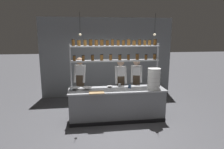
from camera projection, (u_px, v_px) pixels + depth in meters
ground_plane at (117, 119)px, 5.88m from camera, size 40.00×40.00×0.00m
back_wall at (107, 58)px, 7.87m from camera, size 5.15×0.12×3.07m
prep_counter at (117, 104)px, 5.79m from camera, size 2.75×0.76×0.92m
spice_shelf_unit at (115, 54)px, 5.82m from camera, size 2.64×0.28×2.33m
chef_left at (80, 81)px, 6.30m from camera, size 0.40×0.33×1.75m
chef_center at (121, 82)px, 6.25m from camera, size 0.37×0.30×1.71m
chef_right at (136, 81)px, 6.41m from camera, size 0.41×0.34×1.70m
container_stack at (154, 79)px, 5.63m from camera, size 0.37×0.37×0.60m
cutting_board at (97, 93)px, 5.31m from camera, size 0.40×0.26×0.02m
prep_bowl_near_left at (110, 87)px, 5.86m from camera, size 0.17×0.17×0.05m
prep_bowl_center_front at (75, 89)px, 5.58m from camera, size 0.29×0.29×0.08m
prep_bowl_center_back at (87, 89)px, 5.61m from camera, size 0.27×0.27×0.08m
serving_cup_front at (120, 85)px, 5.92m from camera, size 0.07×0.07×0.09m
serving_cup_by_board at (130, 86)px, 5.80m from camera, size 0.09×0.09×0.10m
pendant_light_row at (118, 34)px, 5.39m from camera, size 2.11×0.07×0.61m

